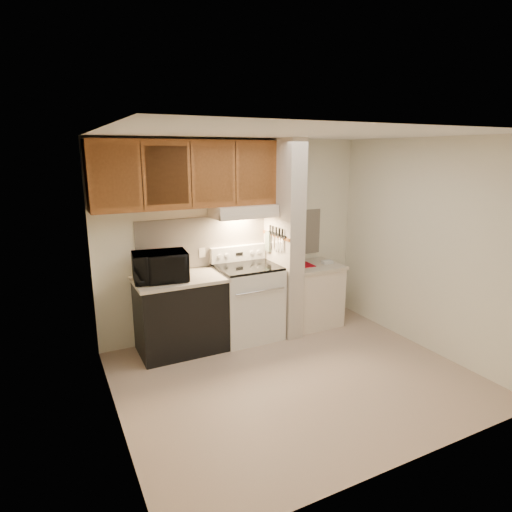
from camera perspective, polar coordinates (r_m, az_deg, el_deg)
floor at (r=4.76m, az=5.15°, el=-15.72°), size 3.60×3.60×0.00m
ceiling at (r=4.15m, az=5.92°, el=15.93°), size 3.60×3.60×0.00m
wall_back at (r=5.58m, az=-2.67°, el=2.50°), size 3.60×2.50×0.02m
wall_left at (r=3.69m, az=-18.98°, el=-4.14°), size 0.02×3.00×2.50m
wall_right at (r=5.44m, az=21.82°, el=1.22°), size 0.02×3.00×2.50m
backsplash at (r=5.57m, az=-2.62°, el=2.32°), size 2.60×0.02×0.63m
range_body at (r=5.49m, az=-1.11°, el=-6.25°), size 0.76×0.65×0.92m
oven_window at (r=5.21m, az=0.40°, el=-6.90°), size 0.50×0.01×0.30m
oven_handle at (r=5.10m, az=0.60°, el=-4.72°), size 0.65×0.02×0.02m
cooktop at (r=5.35m, az=-1.13°, el=-1.46°), size 0.74×0.64×0.03m
range_backguard at (r=5.57m, az=-2.40°, el=0.37°), size 0.76×0.08×0.20m
range_display at (r=5.53m, az=-2.22°, el=0.28°), size 0.10×0.01×0.04m
range_knob_left_outer at (r=5.42m, az=-4.90°, el=-0.03°), size 0.05×0.02×0.05m
range_knob_left_inner at (r=5.46m, az=-3.93°, el=0.08°), size 0.05×0.02×0.05m
range_knob_right_inner at (r=5.60m, az=-0.53°, el=0.47°), size 0.05×0.02×0.05m
range_knob_right_outer at (r=5.65m, az=0.38°, el=0.57°), size 0.05×0.02×0.05m
dishwasher_front at (r=5.22m, az=-10.00°, el=-7.86°), size 1.00×0.63×0.87m
left_countertop at (r=5.07m, az=-10.21°, el=-3.07°), size 1.04×0.67×0.04m
spoon_rest at (r=5.24m, az=-11.08°, el=-2.24°), size 0.23×0.11×0.01m
teal_jar at (r=4.93m, az=-11.23°, el=-2.80°), size 0.10×0.10×0.09m
outlet at (r=5.42m, az=-7.19°, el=0.43°), size 0.08×0.01×0.12m
microwave at (r=4.95m, az=-12.67°, el=-1.38°), size 0.64×0.47×0.33m
partition_pillar at (r=5.50m, az=3.68°, el=2.32°), size 0.22×0.70×2.50m
pillar_trim at (r=5.44m, az=2.63°, el=2.73°), size 0.01×0.70×0.04m
knife_strip at (r=5.39m, az=2.83°, el=2.85°), size 0.02×0.42×0.04m
knife_blade_a at (r=5.28m, az=3.49°, el=1.50°), size 0.01×0.03×0.16m
knife_handle_a at (r=5.24m, az=3.52°, el=3.09°), size 0.02×0.02×0.10m
knife_blade_b at (r=5.33m, az=3.15°, el=1.52°), size 0.01×0.04×0.18m
knife_handle_b at (r=5.30m, az=3.17°, el=3.21°), size 0.02×0.02×0.10m
knife_blade_c at (r=5.40m, az=2.76°, el=1.57°), size 0.01×0.04×0.20m
knife_handle_c at (r=5.37m, az=2.74°, el=3.36°), size 0.02×0.02×0.10m
knife_blade_d at (r=5.48m, az=2.23°, el=1.98°), size 0.01×0.04×0.16m
knife_handle_d at (r=5.45m, az=2.28°, el=3.51°), size 0.02×0.02×0.10m
knife_blade_e at (r=5.54m, az=1.89°, el=2.00°), size 0.01×0.04×0.18m
knife_handle_e at (r=5.51m, az=1.90°, el=3.63°), size 0.02×0.02×0.10m
oven_mitt at (r=5.60m, az=1.62°, el=1.95°), size 0.03×0.11×0.26m
right_cab_base at (r=5.96m, az=7.39°, el=-5.28°), size 0.70×0.60×0.81m
right_countertop at (r=5.84m, az=7.52°, el=-1.34°), size 0.74×0.64×0.04m
red_folder at (r=5.80m, az=6.52°, el=-1.16°), size 0.21×0.28×0.01m
white_box at (r=5.92m, az=9.48°, el=-0.79°), size 0.15×0.10×0.04m
range_hood at (r=5.32m, az=-1.75°, el=6.05°), size 0.78×0.44×0.15m
hood_lip at (r=5.14m, az=-0.76°, el=5.27°), size 0.78×0.04×0.06m
upper_cabinets at (r=5.07m, az=-9.22°, el=10.73°), size 2.18×0.33×0.77m
cab_door_a at (r=4.73m, az=-18.24°, el=10.02°), size 0.46×0.01×0.63m
cab_gap_a at (r=4.78m, az=-14.97°, el=10.27°), size 0.01×0.01×0.73m
cab_door_b at (r=4.84m, az=-11.77°, el=10.48°), size 0.46×0.01×0.63m
cab_gap_b at (r=4.92m, az=-8.65°, el=10.66°), size 0.01×0.01×0.73m
cab_door_c at (r=5.01m, az=-5.64°, el=10.80°), size 0.46×0.01×0.63m
cab_gap_c at (r=5.11m, az=-2.73°, el=10.91°), size 0.01×0.01×0.73m
cab_door_d at (r=5.23m, az=0.04°, el=10.98°), size 0.46×0.01×0.63m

